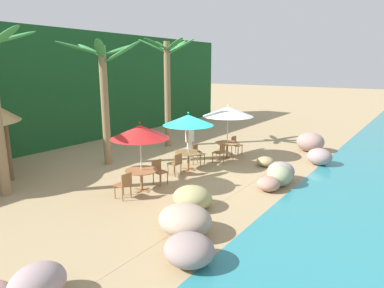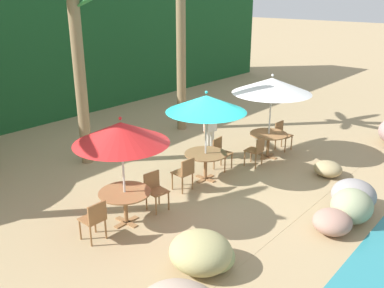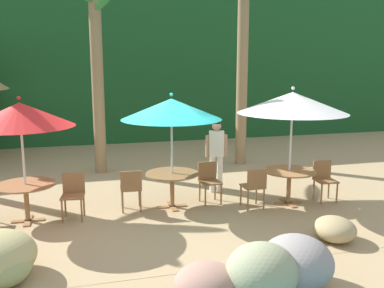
# 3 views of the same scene
# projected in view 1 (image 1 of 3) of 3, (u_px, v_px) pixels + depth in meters

# --- Properties ---
(ground_plane) EXTENTS (120.00, 120.00, 0.00)m
(ground_plane) POSITION_uv_depth(u_px,v_px,m) (189.00, 172.00, 13.44)
(ground_plane) COLOR tan
(terrace_deck) EXTENTS (18.00, 5.20, 0.01)m
(terrace_deck) POSITION_uv_depth(u_px,v_px,m) (189.00, 172.00, 13.44)
(terrace_deck) COLOR tan
(terrace_deck) RESTS_ON ground
(foliage_backdrop) EXTENTS (28.00, 2.40, 6.00)m
(foliage_backdrop) POSITION_uv_depth(u_px,v_px,m) (51.00, 88.00, 17.82)
(foliage_backdrop) COLOR #194C23
(foliage_backdrop) RESTS_ON ground
(rock_seawall) EXTENTS (15.66, 3.24, 0.94)m
(rock_seawall) POSITION_uv_depth(u_px,v_px,m) (253.00, 181.00, 11.38)
(rock_seawall) COLOR tan
(rock_seawall) RESTS_ON ground
(umbrella_red) EXTENTS (1.95, 1.95, 2.38)m
(umbrella_red) POSITION_uv_depth(u_px,v_px,m) (140.00, 132.00, 11.00)
(umbrella_red) COLOR silver
(umbrella_red) RESTS_ON ground
(dining_table_red) EXTENTS (1.10, 1.10, 0.74)m
(dining_table_red) POSITION_uv_depth(u_px,v_px,m) (141.00, 173.00, 11.32)
(dining_table_red) COLOR olive
(dining_table_red) RESTS_ON ground
(chair_red_seaward) EXTENTS (0.47, 0.48, 0.87)m
(chair_red_seaward) POSITION_uv_depth(u_px,v_px,m) (159.00, 170.00, 12.02)
(chair_red_seaward) COLOR olive
(chair_red_seaward) RESTS_ON ground
(chair_red_inland) EXTENTS (0.43, 0.44, 0.87)m
(chair_red_inland) POSITION_uv_depth(u_px,v_px,m) (124.00, 184.00, 10.63)
(chair_red_inland) COLOR olive
(chair_red_inland) RESTS_ON ground
(umbrella_teal) EXTENTS (2.04, 2.04, 2.39)m
(umbrella_teal) POSITION_uv_depth(u_px,v_px,m) (188.00, 120.00, 13.30)
(umbrella_teal) COLOR silver
(umbrella_teal) RESTS_ON ground
(dining_table_teal) EXTENTS (1.10, 1.10, 0.74)m
(dining_table_teal) POSITION_uv_depth(u_px,v_px,m) (188.00, 155.00, 13.63)
(dining_table_teal) COLOR olive
(dining_table_teal) RESTS_ON ground
(chair_teal_seaward) EXTENTS (0.45, 0.45, 0.87)m
(chair_teal_seaward) POSITION_uv_depth(u_px,v_px,m) (197.00, 153.00, 14.40)
(chair_teal_seaward) COLOR olive
(chair_teal_seaward) RESTS_ON ground
(chair_teal_inland) EXTENTS (0.45, 0.45, 0.87)m
(chair_teal_inland) POSITION_uv_depth(u_px,v_px,m) (176.00, 163.00, 12.95)
(chair_teal_inland) COLOR olive
(chair_teal_inland) RESTS_ON ground
(umbrella_white) EXTENTS (2.27, 2.27, 2.50)m
(umbrella_white) POSITION_uv_depth(u_px,v_px,m) (228.00, 111.00, 14.99)
(umbrella_white) COLOR silver
(umbrella_white) RESTS_ON ground
(dining_table_white) EXTENTS (1.10, 1.10, 0.74)m
(dining_table_white) POSITION_uv_depth(u_px,v_px,m) (227.00, 145.00, 15.34)
(dining_table_white) COLOR olive
(dining_table_white) RESTS_ON ground
(chair_white_seaward) EXTENTS (0.45, 0.46, 0.87)m
(chair_white_seaward) POSITION_uv_depth(u_px,v_px,m) (235.00, 144.00, 16.06)
(chair_white_seaward) COLOR olive
(chair_white_seaward) RESTS_ON ground
(chair_white_inland) EXTENTS (0.44, 0.45, 0.87)m
(chair_white_inland) POSITION_uv_depth(u_px,v_px,m) (220.00, 152.00, 14.62)
(chair_white_inland) COLOR olive
(chair_white_inland) RESTS_ON ground
(palm_tree_second) EXTENTS (3.48, 3.43, 5.19)m
(palm_tree_second) POSITION_uv_depth(u_px,v_px,m) (104.00, 83.00, 13.83)
(palm_tree_second) COLOR olive
(palm_tree_second) RESTS_ON ground
(palm_tree_third) EXTENTS (2.91, 2.82, 5.51)m
(palm_tree_third) POSITION_uv_depth(u_px,v_px,m) (167.00, 75.00, 17.06)
(palm_tree_third) COLOR olive
(palm_tree_third) RESTS_ON ground
(waiter_in_white) EXTENTS (0.52, 0.28, 1.70)m
(waiter_in_white) POSITION_uv_depth(u_px,v_px,m) (190.00, 139.00, 14.98)
(waiter_in_white) COLOR white
(waiter_in_white) RESTS_ON ground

